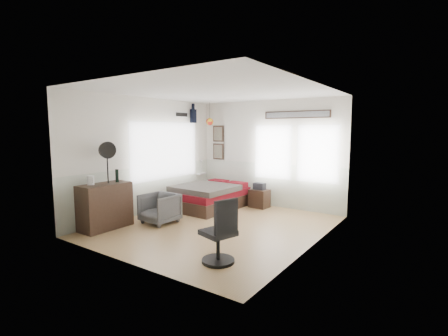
{
  "coord_description": "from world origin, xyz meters",
  "views": [
    {
      "loc": [
        3.78,
        -5.21,
        1.95
      ],
      "look_at": [
        -0.1,
        0.4,
        1.15
      ],
      "focal_mm": 26.0,
      "sensor_mm": 36.0,
      "label": 1
    }
  ],
  "objects_px": {
    "bed": "(210,197)",
    "task_chair": "(220,237)",
    "armchair": "(160,208)",
    "nightstand": "(259,198)",
    "dresser": "(105,206)"
  },
  "relations": [
    {
      "from": "bed",
      "to": "task_chair",
      "type": "distance_m",
      "value": 3.46
    },
    {
      "from": "nightstand",
      "to": "task_chair",
      "type": "relative_size",
      "value": 0.47
    },
    {
      "from": "armchair",
      "to": "task_chair",
      "type": "relative_size",
      "value": 0.7
    },
    {
      "from": "bed",
      "to": "dresser",
      "type": "height_order",
      "value": "dresser"
    },
    {
      "from": "dresser",
      "to": "nightstand",
      "type": "height_order",
      "value": "dresser"
    },
    {
      "from": "nightstand",
      "to": "task_chair",
      "type": "xyz_separation_m",
      "value": [
        1.21,
        -3.41,
        0.17
      ]
    },
    {
      "from": "bed",
      "to": "dresser",
      "type": "relative_size",
      "value": 1.9
    },
    {
      "from": "nightstand",
      "to": "task_chair",
      "type": "distance_m",
      "value": 3.62
    },
    {
      "from": "armchair",
      "to": "nightstand",
      "type": "distance_m",
      "value": 2.65
    },
    {
      "from": "dresser",
      "to": "nightstand",
      "type": "xyz_separation_m",
      "value": [
        1.67,
        3.31,
        -0.22
      ]
    },
    {
      "from": "armchair",
      "to": "nightstand",
      "type": "xyz_separation_m",
      "value": [
        1.06,
        2.43,
        -0.08
      ]
    },
    {
      "from": "bed",
      "to": "task_chair",
      "type": "bearing_deg",
      "value": -48.06
    },
    {
      "from": "bed",
      "to": "dresser",
      "type": "bearing_deg",
      "value": -102.47
    },
    {
      "from": "dresser",
      "to": "armchair",
      "type": "bearing_deg",
      "value": 55.23
    },
    {
      "from": "bed",
      "to": "nightstand",
      "type": "xyz_separation_m",
      "value": [
        1.0,
        0.75,
        -0.06
      ]
    }
  ]
}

